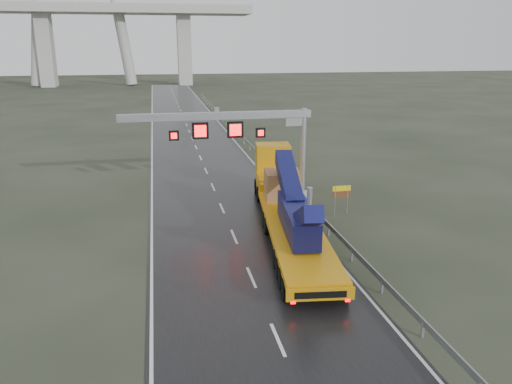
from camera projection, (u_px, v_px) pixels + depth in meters
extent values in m
plane|color=#262C1F|center=(268.00, 316.00, 22.98)|extent=(400.00, 400.00, 0.00)
cube|color=black|center=(196.00, 147.00, 60.59)|extent=(11.00, 200.00, 0.02)
cube|color=#B5B4B0|center=(302.00, 194.00, 41.16)|extent=(1.20, 1.20, 0.30)
cylinder|color=gray|center=(303.00, 153.00, 40.18)|extent=(0.48, 0.48, 7.20)
cube|color=gray|center=(217.00, 116.00, 37.98)|extent=(14.80, 0.55, 0.55)
cube|color=gray|center=(294.00, 120.00, 39.26)|extent=(1.40, 0.35, 0.90)
cube|color=gray|center=(217.00, 110.00, 37.85)|extent=(0.35, 0.35, 0.35)
cube|color=black|center=(200.00, 131.00, 38.00)|extent=(1.25, 0.25, 1.25)
cube|color=#FF0C0C|center=(200.00, 131.00, 37.86)|extent=(0.90, 0.02, 0.90)
cube|color=black|center=(235.00, 130.00, 38.50)|extent=(1.25, 0.25, 1.25)
cube|color=#FF0C0C|center=(236.00, 130.00, 38.37)|extent=(0.90, 0.02, 0.90)
cube|color=black|center=(174.00, 136.00, 37.71)|extent=(0.75, 0.25, 0.75)
cube|color=#FF0C0C|center=(174.00, 136.00, 37.57)|extent=(0.54, 0.02, 0.54)
cube|color=black|center=(261.00, 133.00, 38.96)|extent=(0.75, 0.25, 0.75)
cube|color=#FF0C0C|center=(261.00, 133.00, 38.83)|extent=(0.54, 0.02, 0.54)
cube|color=#B5B4B0|center=(46.00, 50.00, 145.07)|extent=(4.00, 6.00, 21.00)
cube|color=#B5B4B0|center=(184.00, 50.00, 152.58)|extent=(4.00, 6.00, 21.00)
cube|color=#C8870B|center=(294.00, 229.00, 30.53)|extent=(4.92, 15.82, 0.39)
cube|color=#C8870B|center=(320.00, 294.00, 23.00)|extent=(3.22, 0.51, 0.61)
cube|color=black|center=(321.00, 295.00, 22.92)|extent=(2.43, 0.31, 0.33)
cube|color=#FF0505|center=(293.00, 303.00, 22.92)|extent=(0.25, 0.07, 0.13)
cube|color=#FF0505|center=(348.00, 301.00, 23.11)|extent=(0.25, 0.07, 0.13)
cube|color=#C8870B|center=(278.00, 186.00, 38.26)|extent=(3.03, 1.66, 0.56)
cube|color=#C8870B|center=(275.00, 183.00, 40.04)|extent=(3.26, 3.65, 1.33)
cube|color=#C8870B|center=(273.00, 161.00, 41.58)|extent=(3.02, 2.53, 2.89)
cube|color=black|center=(271.00, 154.00, 42.57)|extent=(2.54, 0.36, 1.33)
cube|color=#10144C|center=(298.00, 219.00, 29.17)|extent=(2.33, 6.81, 1.56)
cube|color=#10144C|center=(289.00, 180.00, 32.51)|extent=(1.82, 6.21, 2.84)
cube|color=#10144C|center=(306.00, 218.00, 26.23)|extent=(1.51, 4.49, 2.68)
cylinder|color=gray|center=(309.00, 202.00, 28.93)|extent=(0.37, 0.37, 1.78)
cube|color=#9C7046|center=(282.00, 185.00, 35.71)|extent=(2.72, 2.72, 2.00)
cylinder|color=black|center=(309.00, 274.00, 25.92)|extent=(3.33, 1.48, 1.11)
cylinder|color=black|center=(288.00, 223.00, 33.36)|extent=(3.33, 1.48, 1.11)
cylinder|color=black|center=(273.00, 186.00, 41.95)|extent=(3.12, 1.57, 1.22)
cylinder|color=gray|center=(335.00, 201.00, 36.05)|extent=(0.08, 0.08, 2.31)
cylinder|color=gray|center=(347.00, 200.00, 36.23)|extent=(0.08, 0.08, 2.31)
cube|color=yellow|center=(342.00, 188.00, 35.88)|extent=(1.35, 0.07, 0.38)
cube|color=#5A3319|center=(341.00, 195.00, 36.01)|extent=(1.35, 0.07, 0.43)
cube|color=red|center=(299.00, 187.00, 41.63)|extent=(0.72, 0.49, 1.12)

